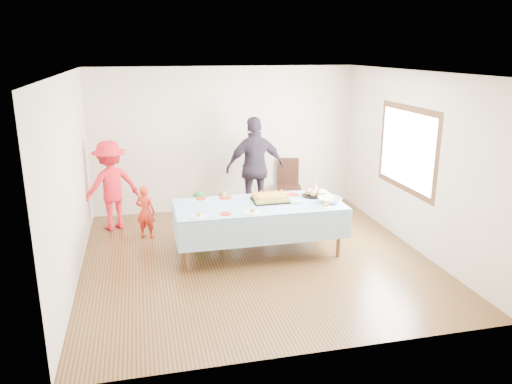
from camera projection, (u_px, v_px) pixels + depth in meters
ground at (255, 258)px, 7.46m from camera, size 5.00×5.00×0.00m
room_walls at (259, 140)px, 6.98m from camera, size 5.04×5.04×2.72m
party_table at (259, 207)px, 7.44m from camera, size 2.50×1.10×0.78m
birthday_cake at (271, 198)px, 7.56m from camera, size 0.56×0.43×0.10m
rolls_tray at (314, 193)px, 7.81m from camera, size 0.38×0.38×0.11m
punch_bowl at (330, 200)px, 7.47m from camera, size 0.34×0.34×0.08m
party_hat at (316, 187)px, 8.04m from camera, size 0.10×0.10×0.17m
fork_pile at (297, 202)px, 7.42m from camera, size 0.24×0.18×0.07m
plate_red_far_a at (201, 199)px, 7.67m from camera, size 0.16×0.16×0.01m
plate_red_far_b at (225, 198)px, 7.72m from camera, size 0.20×0.20×0.01m
plate_red_far_c at (256, 196)px, 7.81m from camera, size 0.16×0.16×0.01m
plate_red_far_d at (293, 194)px, 7.89m from camera, size 0.19×0.19×0.01m
plate_red_near at (226, 214)px, 6.97m from camera, size 0.16×0.16×0.01m
plate_white_left at (198, 216)px, 6.86m from camera, size 0.23×0.23×0.01m
plate_white_mid at (252, 212)px, 7.03m from camera, size 0.23×0.23×0.01m
plate_white_right at (325, 207)px, 7.27m from camera, size 0.20×0.20×0.01m
dining_chair at (289, 181)px, 9.70m from camera, size 0.48×0.48×0.96m
toddler_left at (145, 212)px, 8.13m from camera, size 0.38×0.33×0.89m
toddler_mid at (200, 216)px, 8.05m from camera, size 0.46×0.36×0.82m
toddler_right at (222, 212)px, 8.31m from camera, size 0.38×0.30×0.76m
adult_left at (111, 186)px, 8.46m from camera, size 1.14×0.92×1.54m
adult_right at (255, 168)px, 9.05m from camera, size 1.11×0.53×1.85m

